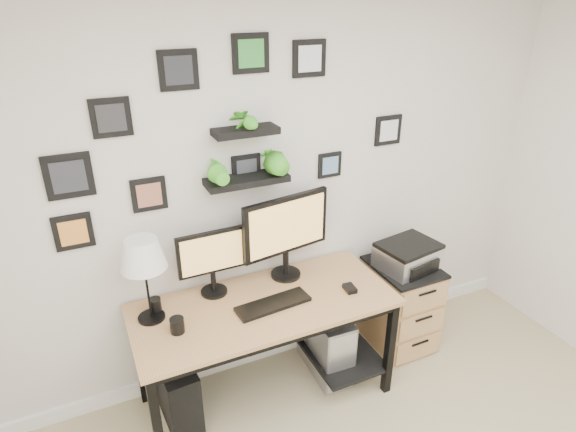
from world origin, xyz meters
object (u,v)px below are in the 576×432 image
desk (268,315)px  file_cabinet (400,304)px  printer (408,255)px  monitor_right (286,231)px  mug (177,325)px  pc_tower_black (177,390)px  monitor_left (212,258)px  table_lamp (143,256)px  pc_tower_grey (325,341)px

desk → file_cabinet: size_ratio=2.39×
printer → file_cabinet: bearing=116.5°
monitor_right → mug: size_ratio=6.82×
mug → pc_tower_black: size_ratio=0.21×
monitor_left → file_cabinet: 1.54m
monitor_left → monitor_right: size_ratio=0.71×
printer → pc_tower_black: bearing=-179.7°
monitor_left → table_lamp: 0.45m
table_lamp → monitor_left: bearing=12.9°
monitor_left → monitor_right: bearing=-0.9°
monitor_right → mug: 0.89m
monitor_right → mug: monitor_right is taller
table_lamp → pc_tower_grey: table_lamp is taller
monitor_right → file_cabinet: 1.17m
desk → pc_tower_black: desk is taller
monitor_left → printer: size_ratio=0.96×
desk → file_cabinet: desk is taller
desk → pc_tower_grey: bearing=2.6°
mug → pc_tower_black: (-0.03, 0.12, -0.58)m
monitor_right → file_cabinet: bearing=-8.1°
pc_tower_black → file_cabinet: file_cabinet is taller
desk → mug: size_ratio=17.83×
desk → monitor_left: monitor_left is taller
mug → pc_tower_black: mug is taller
file_cabinet → table_lamp: bearing=178.7°
file_cabinet → desk: bearing=-177.0°
table_lamp → pc_tower_black: bearing=-38.3°
desk → pc_tower_black: size_ratio=3.69×
mug → monitor_left: bearing=43.2°
table_lamp → mug: table_lamp is taller
desk → printer: (1.10, 0.04, 0.14)m
mug → pc_tower_grey: mug is taller
monitor_right → pc_tower_black: bearing=-169.8°
pc_tower_black → file_cabinet: bearing=-3.0°
file_cabinet → pc_tower_grey: bearing=-176.6°
mug → pc_tower_grey: bearing=6.0°
monitor_right → printer: (0.89, -0.14, -0.33)m
pc_tower_black → file_cabinet: 1.71m
table_lamp → pc_tower_black: (0.08, -0.06, -0.95)m
monitor_left → pc_tower_black: bearing=-154.5°
monitor_right → pc_tower_black: 1.21m
table_lamp → mug: 0.43m
mug → pc_tower_grey: 1.16m
desk → file_cabinet: bearing=3.0°
monitor_right → pc_tower_grey: size_ratio=1.21×
monitor_left → mug: (-0.30, -0.28, -0.21)m
monitor_right → pc_tower_grey: (0.23, -0.16, -0.84)m
monitor_left → table_lamp: table_lamp is taller
monitor_right → mug: (-0.79, -0.27, -0.29)m
monitor_right → file_cabinet: (0.88, -0.13, -0.75)m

